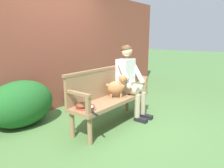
{
  "coord_description": "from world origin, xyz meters",
  "views": [
    {
      "loc": [
        -2.73,
        -2.09,
        1.5
      ],
      "look_at": [
        0.0,
        0.0,
        0.72
      ],
      "focal_mm": 33.95,
      "sensor_mm": 36.0,
      "label": 1
    }
  ],
  "objects_px": {
    "garden_bench": "(112,102)",
    "tennis_racket": "(86,107)",
    "dog_on_bench": "(118,86)",
    "person_seated": "(129,78)",
    "baseball_glove": "(83,105)"
  },
  "relations": [
    {
      "from": "person_seated",
      "to": "tennis_racket",
      "type": "relative_size",
      "value": 2.32
    },
    {
      "from": "person_seated",
      "to": "baseball_glove",
      "type": "height_order",
      "value": "person_seated"
    },
    {
      "from": "garden_bench",
      "to": "dog_on_bench",
      "type": "relative_size",
      "value": 4.17
    },
    {
      "from": "person_seated",
      "to": "baseball_glove",
      "type": "relative_size",
      "value": 6.09
    },
    {
      "from": "garden_bench",
      "to": "dog_on_bench",
      "type": "xyz_separation_m",
      "value": [
        0.11,
        -0.04,
        0.26
      ]
    },
    {
      "from": "dog_on_bench",
      "to": "person_seated",
      "type": "bearing_deg",
      "value": 3.79
    },
    {
      "from": "person_seated",
      "to": "dog_on_bench",
      "type": "height_order",
      "value": "person_seated"
    },
    {
      "from": "garden_bench",
      "to": "tennis_racket",
      "type": "xyz_separation_m",
      "value": [
        -0.62,
        0.01,
        0.07
      ]
    },
    {
      "from": "dog_on_bench",
      "to": "tennis_racket",
      "type": "height_order",
      "value": "dog_on_bench"
    },
    {
      "from": "garden_bench",
      "to": "baseball_glove",
      "type": "relative_size",
      "value": 7.51
    },
    {
      "from": "baseball_glove",
      "to": "person_seated",
      "type": "bearing_deg",
      "value": 6.39
    },
    {
      "from": "garden_bench",
      "to": "person_seated",
      "type": "relative_size",
      "value": 1.23
    },
    {
      "from": "tennis_racket",
      "to": "person_seated",
      "type": "bearing_deg",
      "value": -1.04
    },
    {
      "from": "dog_on_bench",
      "to": "tennis_racket",
      "type": "bearing_deg",
      "value": 176.3
    },
    {
      "from": "garden_bench",
      "to": "dog_on_bench",
      "type": "bearing_deg",
      "value": -19.39
    }
  ]
}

